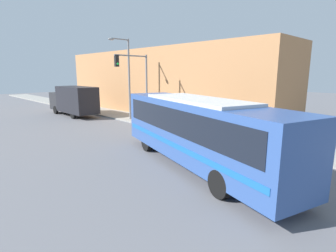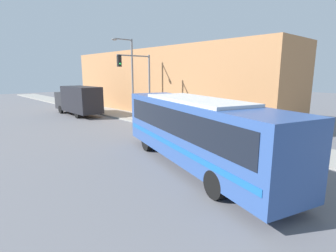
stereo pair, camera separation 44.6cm
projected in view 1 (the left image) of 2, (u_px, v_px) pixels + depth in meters
The scene contains 11 objects.
ground_plane at pixel (217, 173), 12.05m from camera, with size 120.00×120.00×0.00m, color slate.
sidewalk at pixel (106, 112), 30.34m from camera, with size 3.36×70.00×0.15m.
building_facade at pixel (160, 82), 29.85m from camera, with size 6.00×29.50×7.05m.
city_bus at pixel (197, 128), 12.53m from camera, with size 5.62×11.78×3.36m.
delivery_truck at pixel (74, 100), 28.07m from camera, with size 2.27×7.57×3.14m.
fire_hydrant at pixel (235, 136), 17.02m from camera, with size 0.23×0.31×0.74m.
traffic_light_pole at pixel (137, 77), 22.09m from camera, with size 3.28×0.35×5.92m.
parking_meter at pixel (156, 114), 22.36m from camera, with size 0.14×0.14×1.38m.
street_lamp at pixel (127, 73), 24.53m from camera, with size 2.20×0.28×7.47m.
pedestrian_near_corner at pixel (226, 123), 18.76m from camera, with size 0.34×0.34×1.74m.
pedestrian_mid_block at pixel (239, 123), 18.84m from camera, with size 0.34×0.34×1.70m.
Camera 1 is at (-9.54, -6.61, 4.51)m, focal length 28.00 mm.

